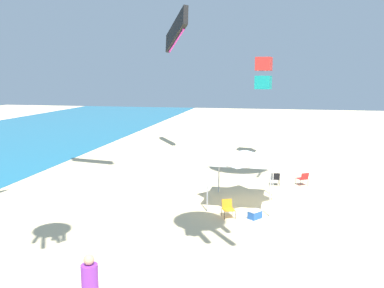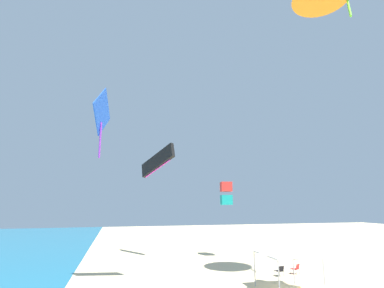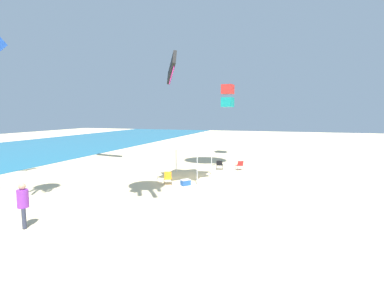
{
  "view_description": "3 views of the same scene",
  "coord_description": "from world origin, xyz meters",
  "px_view_note": "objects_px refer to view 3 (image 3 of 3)",
  "views": [
    {
      "loc": [
        -20.63,
        2.11,
        6.64
      ],
      "look_at": [
        0.67,
        6.4,
        2.94
      ],
      "focal_mm": 38.42,
      "sensor_mm": 36.0,
      "label": 1
    },
    {
      "loc": [
        -18.01,
        14.61,
        5.55
      ],
      "look_at": [
        -1.24,
        10.36,
        9.14
      ],
      "focal_mm": 27.22,
      "sensor_mm": 36.0,
      "label": 2
    },
    {
      "loc": [
        -20.24,
        -3.64,
        4.78
      ],
      "look_at": [
        0.21,
        3.17,
        2.53
      ],
      "focal_mm": 27.55,
      "sensor_mm": 36.0,
      "label": 3
    }
  ],
  "objects_px": {
    "folding_chair_facing_ocean": "(240,165)",
    "folding_chair_left_of_tent": "(168,177)",
    "folding_chair_right_of_tent": "(220,164)",
    "kite_parafoil_black": "(172,69)",
    "cooler_box": "(186,182)",
    "kite_box_red": "(228,96)",
    "person_beachcomber": "(23,202)",
    "canopy_tent": "(186,144)"
  },
  "relations": [
    {
      "from": "folding_chair_facing_ocean",
      "to": "folding_chair_left_of_tent",
      "type": "height_order",
      "value": "same"
    },
    {
      "from": "folding_chair_right_of_tent",
      "to": "kite_parafoil_black",
      "type": "height_order",
      "value": "kite_parafoil_black"
    },
    {
      "from": "cooler_box",
      "to": "kite_box_red",
      "type": "xyz_separation_m",
      "value": [
        14.48,
        0.2,
        6.52
      ]
    },
    {
      "from": "cooler_box",
      "to": "kite_box_red",
      "type": "distance_m",
      "value": 15.88
    },
    {
      "from": "kite_box_red",
      "to": "kite_parafoil_black",
      "type": "distance_m",
      "value": 8.39
    },
    {
      "from": "cooler_box",
      "to": "kite_box_red",
      "type": "height_order",
      "value": "kite_box_red"
    },
    {
      "from": "folding_chair_facing_ocean",
      "to": "person_beachcomber",
      "type": "distance_m",
      "value": 16.75
    },
    {
      "from": "kite_parafoil_black",
      "to": "folding_chair_left_of_tent",
      "type": "bearing_deg",
      "value": 170.94
    },
    {
      "from": "folding_chair_facing_ocean",
      "to": "person_beachcomber",
      "type": "bearing_deg",
      "value": 36.93
    },
    {
      "from": "kite_box_red",
      "to": "folding_chair_facing_ocean",
      "type": "bearing_deg",
      "value": 117.85
    },
    {
      "from": "folding_chair_right_of_tent",
      "to": "folding_chair_left_of_tent",
      "type": "bearing_deg",
      "value": 62.59
    },
    {
      "from": "kite_parafoil_black",
      "to": "folding_chair_right_of_tent",
      "type": "bearing_deg",
      "value": -170.47
    },
    {
      "from": "folding_chair_left_of_tent",
      "to": "folding_chair_facing_ocean",
      "type": "bearing_deg",
      "value": 37.03
    },
    {
      "from": "folding_chair_facing_ocean",
      "to": "kite_box_red",
      "type": "distance_m",
      "value": 10.59
    },
    {
      "from": "kite_parafoil_black",
      "to": "kite_box_red",
      "type": "bearing_deg",
      "value": -133.65
    },
    {
      "from": "person_beachcomber",
      "to": "folding_chair_facing_ocean",
      "type": "bearing_deg",
      "value": 107.06
    },
    {
      "from": "folding_chair_right_of_tent",
      "to": "kite_parafoil_black",
      "type": "relative_size",
      "value": 0.15
    },
    {
      "from": "kite_box_red",
      "to": "kite_parafoil_black",
      "type": "bearing_deg",
      "value": -4.29
    },
    {
      "from": "cooler_box",
      "to": "person_beachcomber",
      "type": "bearing_deg",
      "value": 156.19
    },
    {
      "from": "kite_box_red",
      "to": "folding_chair_left_of_tent",
      "type": "bearing_deg",
      "value": 94.79
    },
    {
      "from": "canopy_tent",
      "to": "kite_box_red",
      "type": "xyz_separation_m",
      "value": [
        12.27,
        -0.58,
        4.2
      ]
    },
    {
      "from": "folding_chair_facing_ocean",
      "to": "folding_chair_left_of_tent",
      "type": "bearing_deg",
      "value": 29.21
    },
    {
      "from": "person_beachcomber",
      "to": "kite_box_red",
      "type": "height_order",
      "value": "kite_box_red"
    },
    {
      "from": "cooler_box",
      "to": "person_beachcomber",
      "type": "xyz_separation_m",
      "value": [
        -9.01,
        3.97,
        0.92
      ]
    },
    {
      "from": "cooler_box",
      "to": "kite_parafoil_black",
      "type": "height_order",
      "value": "kite_parafoil_black"
    },
    {
      "from": "kite_box_red",
      "to": "folding_chair_right_of_tent",
      "type": "bearing_deg",
      "value": 106.47
    },
    {
      "from": "canopy_tent",
      "to": "person_beachcomber",
      "type": "xyz_separation_m",
      "value": [
        -11.22,
        3.19,
        -1.4
      ]
    },
    {
      "from": "canopy_tent",
      "to": "kite_parafoil_black",
      "type": "bearing_deg",
      "value": 25.98
    },
    {
      "from": "folding_chair_left_of_tent",
      "to": "kite_box_red",
      "type": "bearing_deg",
      "value": 63.59
    },
    {
      "from": "folding_chair_facing_ocean",
      "to": "kite_box_red",
      "type": "relative_size",
      "value": 0.33
    },
    {
      "from": "folding_chair_left_of_tent",
      "to": "kite_box_red",
      "type": "distance_m",
      "value": 15.85
    },
    {
      "from": "folding_chair_left_of_tent",
      "to": "kite_box_red",
      "type": "xyz_separation_m",
      "value": [
        14.53,
        -1.06,
        6.25
      ]
    },
    {
      "from": "canopy_tent",
      "to": "folding_chair_facing_ocean",
      "type": "bearing_deg",
      "value": -38.67
    },
    {
      "from": "canopy_tent",
      "to": "kite_box_red",
      "type": "distance_m",
      "value": 12.98
    },
    {
      "from": "folding_chair_facing_ocean",
      "to": "kite_parafoil_black",
      "type": "height_order",
      "value": "kite_parafoil_black"
    },
    {
      "from": "kite_box_red",
      "to": "cooler_box",
      "type": "bearing_deg",
      "value": 99.76
    },
    {
      "from": "folding_chair_left_of_tent",
      "to": "person_beachcomber",
      "type": "distance_m",
      "value": 9.39
    },
    {
      "from": "cooler_box",
      "to": "canopy_tent",
      "type": "bearing_deg",
      "value": 19.51
    },
    {
      "from": "canopy_tent",
      "to": "folding_chair_facing_ocean",
      "type": "height_order",
      "value": "canopy_tent"
    },
    {
      "from": "kite_box_red",
      "to": "kite_parafoil_black",
      "type": "xyz_separation_m",
      "value": [
        1.75,
        7.41,
        3.52
      ]
    },
    {
      "from": "canopy_tent",
      "to": "cooler_box",
      "type": "bearing_deg",
      "value": -160.49
    },
    {
      "from": "canopy_tent",
      "to": "folding_chair_left_of_tent",
      "type": "xyz_separation_m",
      "value": [
        -2.25,
        0.48,
        -2.05
      ]
    }
  ]
}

